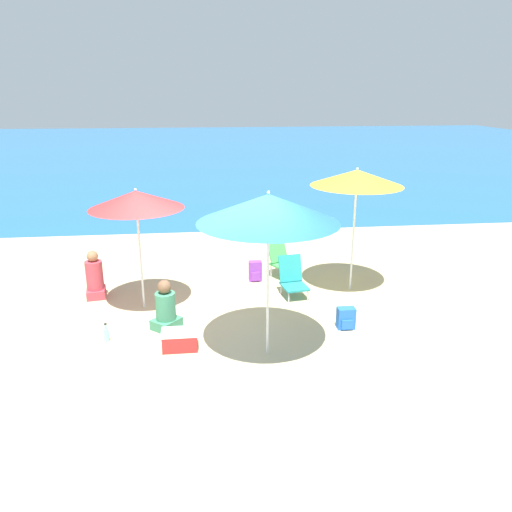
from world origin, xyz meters
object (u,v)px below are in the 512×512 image
at_px(person_seated_near, 166,309).
at_px(person_seated_far, 95,278).
at_px(beach_umbrella_blue, 268,209).
at_px(beach_umbrella_yellow, 357,178).
at_px(beach_chair_teal, 292,278).
at_px(backpack_purple, 255,271).
at_px(beach_chair_green, 280,257).
at_px(beach_umbrella_red, 136,200).
at_px(water_bottle, 106,334).
at_px(cooler_box, 180,340).
at_px(backpack_blue, 346,318).

height_order(person_seated_near, person_seated_far, person_seated_far).
distance_m(beach_umbrella_blue, person_seated_near, 2.47).
xyz_separation_m(beach_umbrella_yellow, person_seated_far, (-4.64, 0.13, -1.72)).
relative_size(beach_umbrella_blue, beach_chair_teal, 3.26).
height_order(beach_umbrella_yellow, backpack_purple, beach_umbrella_yellow).
relative_size(beach_chair_green, person_seated_far, 0.87).
distance_m(beach_umbrella_red, beach_chair_teal, 3.04).
bearing_deg(water_bottle, cooler_box, -18.68).
bearing_deg(person_seated_near, beach_umbrella_red, 157.92).
distance_m(beach_umbrella_blue, beach_chair_green, 3.52).
xyz_separation_m(beach_chair_green, water_bottle, (-2.98, -2.41, -0.28)).
bearing_deg(beach_umbrella_yellow, beach_chair_teal, -171.37).
relative_size(person_seated_near, person_seated_far, 0.92).
relative_size(beach_chair_teal, beach_chair_green, 0.93).
bearing_deg(beach_umbrella_red, backpack_purple, 26.49).
bearing_deg(beach_chair_teal, backpack_purple, 117.38).
distance_m(beach_chair_teal, backpack_blue, 1.54).
bearing_deg(beach_chair_teal, cooler_box, -146.52).
bearing_deg(water_bottle, beach_chair_teal, 25.21).
bearing_deg(beach_chair_green, beach_chair_teal, -116.22).
bearing_deg(beach_umbrella_red, beach_umbrella_yellow, 6.08).
height_order(person_seated_near, water_bottle, person_seated_near).
xyz_separation_m(beach_umbrella_yellow, beach_chair_teal, (-1.14, -0.17, -1.74)).
bearing_deg(backpack_purple, beach_chair_teal, -53.51).
xyz_separation_m(backpack_purple, cooler_box, (-1.38, -2.59, -0.04)).
height_order(beach_umbrella_blue, beach_chair_teal, beach_umbrella_blue).
bearing_deg(cooler_box, beach_umbrella_red, 112.74).
relative_size(beach_chair_green, water_bottle, 2.63).
height_order(beach_umbrella_yellow, backpack_blue, beach_umbrella_yellow).
relative_size(beach_umbrella_yellow, person_seated_near, 2.83).
bearing_deg(beach_umbrella_red, water_bottle, -109.48).
bearing_deg(beach_chair_green, person_seated_near, -165.62).
relative_size(person_seated_far, water_bottle, 3.01).
xyz_separation_m(beach_chair_teal, backpack_purple, (-0.58, 0.79, -0.14)).
xyz_separation_m(beach_chair_green, cooler_box, (-1.89, -2.78, -0.25)).
bearing_deg(person_seated_far, beach_umbrella_yellow, -10.73).
xyz_separation_m(beach_chair_teal, person_seated_far, (-3.51, 0.30, 0.03)).
xyz_separation_m(person_seated_far, cooler_box, (1.55, -2.11, -0.21)).
relative_size(beach_umbrella_blue, person_seated_near, 2.90).
bearing_deg(person_seated_near, person_seated_far, 174.91).
distance_m(beach_chair_green, water_bottle, 3.85).
distance_m(beach_chair_green, cooler_box, 3.37).
xyz_separation_m(beach_umbrella_blue, cooler_box, (-1.22, 0.24, -1.93)).
distance_m(beach_chair_green, backpack_purple, 0.59).
distance_m(beach_umbrella_yellow, person_seated_far, 4.95).
relative_size(person_seated_far, cooler_box, 1.71).
bearing_deg(beach_umbrella_yellow, cooler_box, -147.48).
bearing_deg(person_seated_near, water_bottle, -117.00).
bearing_deg(cooler_box, backpack_blue, 8.56).
distance_m(person_seated_near, backpack_blue, 2.80).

